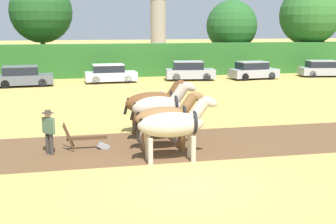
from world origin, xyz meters
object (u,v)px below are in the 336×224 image
at_px(tree_center, 41,12).
at_px(draft_horse_trail_right, 155,103).
at_px(parked_car_center_right, 190,71).
at_px(parked_car_center, 110,74).
at_px(tree_center_right, 232,26).
at_px(parked_car_right, 253,71).
at_px(farmer_beside_team, 163,104).
at_px(parked_car_center_left, 23,77).
at_px(draft_horse_trail_left, 160,108).
at_px(plow, 91,141).
at_px(draft_horse_lead_right, 167,118).
at_px(draft_horse_lead_left, 174,125).
at_px(farmer_at_plow, 49,129).
at_px(parked_car_far_right, 323,69).
at_px(tree_right, 310,15).

relative_size(tree_center, draft_horse_trail_right, 2.92).
bearing_deg(parked_car_center_right, parked_car_center, -171.34).
bearing_deg(tree_center_right, parked_car_right, -94.26).
bearing_deg(farmer_beside_team, parked_car_center_left, 93.85).
bearing_deg(draft_horse_trail_left, parked_car_right, 57.34).
bearing_deg(draft_horse_trail_right, parked_car_center, 92.79).
height_order(tree_center, farmer_beside_team, tree_center).
distance_m(tree_center, draft_horse_trail_left, 26.27).
distance_m(plow, parked_car_center, 18.66).
distance_m(draft_horse_lead_right, parked_car_center_left, 19.81).
xyz_separation_m(draft_horse_lead_left, farmer_beside_team, (0.65, 5.51, -0.34)).
distance_m(farmer_at_plow, parked_car_far_right, 29.50).
xyz_separation_m(draft_horse_lead_left, parked_car_center_right, (5.84, 20.67, -0.51)).
bearing_deg(draft_horse_trail_left, plow, -167.00).
xyz_separation_m(draft_horse_trail_left, plow, (-2.76, -0.64, -1.05)).
distance_m(tree_center, tree_right, 26.21).
height_order(farmer_at_plow, parked_car_center_left, farmer_at_plow).
distance_m(farmer_at_plow, parked_car_center_right, 21.56).
bearing_deg(draft_horse_lead_right, tree_center_right, 65.56).
bearing_deg(draft_horse_lead_left, draft_horse_trail_right, 90.05).
distance_m(tree_right, parked_car_center_left, 28.26).
height_order(parked_car_center_left, parked_car_center_right, parked_car_center_right).
relative_size(parked_car_center_left, parked_car_center_right, 1.03).
distance_m(draft_horse_lead_left, parked_car_center_right, 21.48).
bearing_deg(draft_horse_lead_left, farmer_beside_team, 83.27).
bearing_deg(parked_car_center_right, plow, -107.67).
height_order(draft_horse_trail_right, parked_car_far_right, draft_horse_trail_right).
height_order(tree_center, tree_center_right, tree_center).
height_order(tree_right, draft_horse_trail_left, tree_right).
height_order(parked_car_center_left, parked_car_right, parked_car_center_left).
distance_m(tree_center, farmer_at_plow, 26.56).
bearing_deg(parked_car_right, draft_horse_lead_left, -126.24).
relative_size(plow, parked_car_far_right, 0.38).
relative_size(plow, parked_car_center, 0.41).
bearing_deg(draft_horse_trail_left, parked_car_center, 92.61).
bearing_deg(parked_car_center_right, tree_center_right, 54.90).
bearing_deg(draft_horse_lead_right, plow, 167.01).
xyz_separation_m(tree_right, farmer_at_plow, (-23.91, -24.59, -4.57)).
bearing_deg(parked_car_right, parked_car_center_right, 168.29).
bearing_deg(plow, tree_center_right, 60.13).
distance_m(tree_center, farmer_beside_team, 23.73).
relative_size(parked_car_center_left, parked_car_right, 1.02).
xyz_separation_m(farmer_beside_team, parked_car_center_left, (-8.04, 14.13, -0.19)).
bearing_deg(parked_car_right, draft_horse_trail_left, -129.64).
bearing_deg(tree_center_right, plow, -119.90).
bearing_deg(draft_horse_trail_left, tree_center_right, 64.46).
height_order(tree_center, parked_car_far_right, tree_center).
bearing_deg(draft_horse_lead_right, parked_car_far_right, 46.87).
relative_size(draft_horse_lead_right, parked_car_center_right, 0.66).
height_order(tree_center_right, parked_car_right, tree_center_right).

